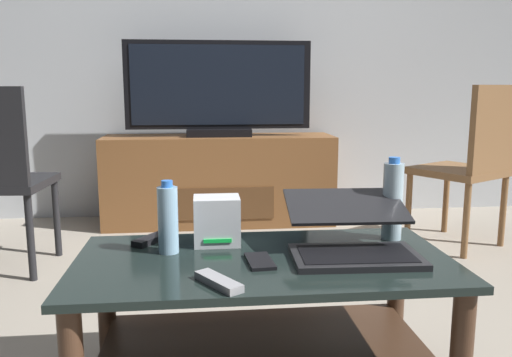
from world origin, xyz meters
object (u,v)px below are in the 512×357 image
at_px(router_box, 217,221).
at_px(tv_remote, 153,239).
at_px(laptop, 351,235).
at_px(water_bottle_far, 393,201).
at_px(coffee_table, 264,302).
at_px(dining_chair, 472,160).
at_px(cell_phone, 260,261).
at_px(water_bottle_near, 168,219).
at_px(soundbar_remote, 218,282).
at_px(media_cabinet, 219,180).
at_px(television, 218,91).

xyz_separation_m(router_box, tv_remote, (-0.21, 0.05, -0.07)).
height_order(laptop, water_bottle_far, water_bottle_far).
bearing_deg(coffee_table, dining_chair, 44.71).
distance_m(laptop, cell_phone, 0.29).
bearing_deg(router_box, coffee_table, -50.00).
bearing_deg(cell_phone, water_bottle_far, 18.19).
height_order(router_box, water_bottle_near, water_bottle_near).
bearing_deg(water_bottle_near, soundbar_remote, -63.72).
distance_m(media_cabinet, water_bottle_near, 2.01).
relative_size(television, router_box, 7.96).
height_order(tv_remote, soundbar_remote, same).
height_order(coffee_table, water_bottle_far, water_bottle_far).
relative_size(television, laptop, 3.18).
distance_m(router_box, water_bottle_far, 0.58).
bearing_deg(media_cabinet, coffee_table, -88.42).
xyz_separation_m(water_bottle_near, cell_phone, (0.26, -0.12, -0.10)).
bearing_deg(cell_phone, soundbar_remote, -132.36).
bearing_deg(router_box, soundbar_remote, -91.28).
bearing_deg(water_bottle_near, router_box, 26.15).
height_order(television, tv_remote, television).
bearing_deg(cell_phone, television, 86.32).
distance_m(water_bottle_far, cell_phone, 0.52).
bearing_deg(television, cell_phone, -88.89).
height_order(laptop, router_box, laptop).
height_order(laptop, tv_remote, laptop).
height_order(water_bottle_near, water_bottle_far, water_bottle_far).
distance_m(router_box, water_bottle_near, 0.17).
distance_m(television, router_box, 1.93).
relative_size(television, dining_chair, 1.30).
distance_m(coffee_table, media_cabinet, 2.07).
bearing_deg(laptop, water_bottle_near, 172.85).
relative_size(television, water_bottle_near, 5.50).
xyz_separation_m(dining_chair, router_box, (-1.49, -1.19, -0.01)).
bearing_deg(water_bottle_far, router_box, 179.73).
bearing_deg(dining_chair, television, 153.64).
relative_size(router_box, water_bottle_far, 0.56).
bearing_deg(laptop, router_box, 160.44).
distance_m(coffee_table, water_bottle_near, 0.38).
height_order(television, dining_chair, television).
height_order(water_bottle_near, soundbar_remote, water_bottle_near).
distance_m(media_cabinet, television, 0.60).
relative_size(coffee_table, laptop, 2.87).
bearing_deg(coffee_table, water_bottle_far, 19.16).
relative_size(laptop, water_bottle_far, 1.41).
bearing_deg(media_cabinet, soundbar_remote, -92.09).
distance_m(dining_chair, laptop, 1.72).
bearing_deg(television, coffee_table, -88.41).
relative_size(coffee_table, water_bottle_far, 4.05).
relative_size(laptop, water_bottle_near, 1.73).
bearing_deg(dining_chair, water_bottle_near, -142.44).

